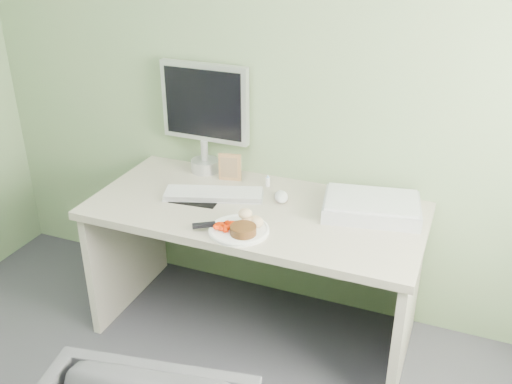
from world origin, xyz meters
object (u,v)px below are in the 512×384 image
at_px(desk, 255,240).
at_px(scanner, 371,207).
at_px(monitor, 205,112).
at_px(plate, 239,230).

relative_size(desk, scanner, 3.62).
height_order(desk, monitor, monitor).
height_order(desk, plate, plate).
bearing_deg(plate, desk, 94.63).
xyz_separation_m(desk, plate, (0.02, -0.24, 0.19)).
xyz_separation_m(plate, monitor, (-0.43, 0.56, 0.32)).
height_order(plate, monitor, monitor).
distance_m(plate, scanner, 0.64).
bearing_deg(scanner, monitor, 158.90).
bearing_deg(monitor, scanner, -9.71).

